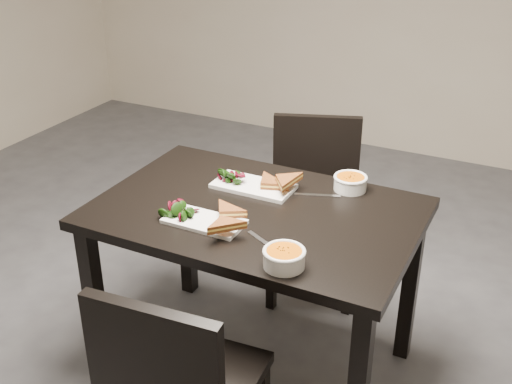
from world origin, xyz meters
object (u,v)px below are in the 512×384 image
chair_far (314,195)px  soup_bowl_far (350,182)px  plate_far (253,186)px  soup_bowl_near (284,257)px  table (256,231)px  plate_near (204,221)px

chair_far → soup_bowl_far: bearing=-72.4°
plate_far → soup_bowl_near: bearing=-53.6°
table → plate_far: plate_far is taller
plate_far → soup_bowl_far: (0.35, 0.16, 0.03)m
plate_near → soup_bowl_near: 0.39m
soup_bowl_near → soup_bowl_far: size_ratio=1.03×
soup_bowl_near → plate_far: size_ratio=0.43×
plate_near → soup_bowl_far: soup_bowl_far is taller
chair_far → plate_far: bearing=-116.0°
plate_near → soup_bowl_near: soup_bowl_near is taller
table → plate_near: size_ratio=4.17×
plate_near → plate_far: size_ratio=0.90×
plate_far → plate_near: bearing=-95.1°
soup_bowl_near → plate_far: bearing=126.4°
table → soup_bowl_near: (0.25, -0.31, 0.13)m
soup_bowl_near → plate_far: (-0.34, 0.46, -0.03)m
chair_far → plate_near: size_ratio=2.96×
plate_far → chair_far: bearing=83.9°
plate_near → soup_bowl_near: size_ratio=2.07×
chair_far → soup_bowl_far: size_ratio=6.32×
table → chair_far: (-0.03, 0.69, -0.17)m
table → chair_far: 0.71m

